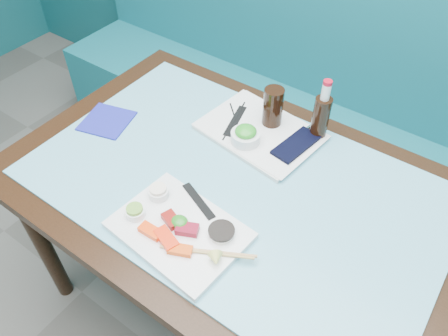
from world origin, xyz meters
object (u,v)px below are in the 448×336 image
Objects in this scene: cola_bottle_body at (320,119)px; blue_napkin at (107,121)px; seaweed_bowl at (245,137)px; serving_tray at (260,132)px; sashimi_plate at (179,230)px; dining_table at (234,202)px; cola_glass at (273,107)px; booth_bench at (334,130)px.

cola_bottle_body reaches higher than blue_napkin.
serving_tray is at bearing 82.41° from seaweed_bowl.
blue_napkin is at bearing 161.70° from sashimi_plate.
cola_glass is (-0.05, 0.29, 0.17)m from dining_table.
seaweed_bowl reaches higher than serving_tray.
serving_tray is (-0.06, -0.61, 0.39)m from booth_bench.
serving_tray is 0.09m from cola_glass.
dining_table is 0.53m from blue_napkin.
dining_table is (0.00, -0.84, 0.29)m from booth_bench.
blue_napkin is at bearing -177.38° from dining_table.
dining_table is 8.93× the size of cola_bottle_body.
sashimi_plate is 0.55m from blue_napkin.
seaweed_bowl is 0.25m from cola_bottle_body.
seaweed_bowl is at bearing -98.75° from cola_glass.
blue_napkin is (-0.45, -0.18, -0.03)m from seaweed_bowl.
serving_tray is 2.37× the size of blue_napkin.
dining_table is at bearing -80.66° from cola_glass.
cola_bottle_body reaches higher than cola_glass.
dining_table is 10.25× the size of cola_glass.
sashimi_plate is at bearing -86.89° from cola_glass.
serving_tray is 0.20m from cola_bottle_body.
sashimi_plate is 0.47m from serving_tray.
dining_table is 0.26m from sashimi_plate.
booth_bench is 0.89m from dining_table.
booth_bench reaches higher than cola_glass.
serving_tray is 2.36× the size of cola_bottle_body.
sashimi_plate is at bearing -77.49° from serving_tray.
dining_table is at bearing -68.30° from serving_tray.
seaweed_bowl is 0.61× the size of blue_napkin.
seaweed_bowl is 0.61× the size of cola_bottle_body.
blue_napkin reaches higher than dining_table.
cola_glass reaches higher than sashimi_plate.
dining_table is at bearing -108.01° from cola_bottle_body.
sashimi_plate is at bearing -82.99° from seaweed_bowl.
booth_bench is 19.23× the size of blue_napkin.
dining_table is 8.97× the size of blue_napkin.
cola_bottle_body is at bearing 71.99° from dining_table.
serving_tray is at bearing -100.30° from cola_glass.
sashimi_plate is 0.53m from cola_glass.
sashimi_plate is at bearing -94.43° from dining_table.
cola_glass is at bearing -94.86° from booth_bench.
sashimi_plate is at bearing -23.13° from blue_napkin.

